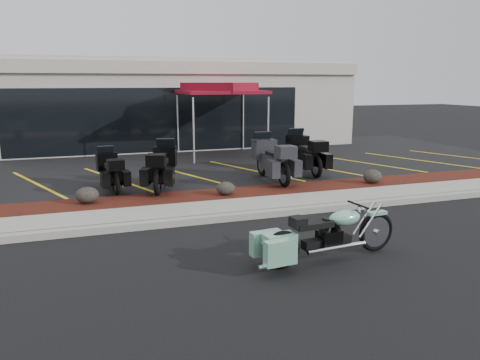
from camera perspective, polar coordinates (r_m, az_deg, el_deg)
name	(u,v)px	position (r m, az deg, el deg)	size (l,w,h in m)	color
ground	(246,232)	(9.69, 0.78, -6.34)	(90.00, 90.00, 0.00)	black
curb	(233,217)	(10.48, -0.87, -4.49)	(24.00, 0.25, 0.15)	gray
sidewalk	(224,209)	(11.13, -1.97, -3.53)	(24.00, 1.20, 0.15)	gray
mulch_bed	(211,197)	(12.24, -3.59, -2.09)	(24.00, 1.20, 0.16)	#34180C
upper_lot	(172,164)	(17.41, -8.25, 1.98)	(26.00, 9.60, 0.15)	black
dealership_building	(147,103)	(23.37, -11.25, 9.15)	(18.00, 8.16, 4.00)	#A6A296
boulder_left	(87,195)	(11.84, -18.14, -1.76)	(0.56, 0.47, 0.40)	black
boulder_mid	(226,188)	(12.09, -1.77, -1.02)	(0.48, 0.40, 0.34)	black
boulder_right	(372,176)	(14.02, 15.85, 0.43)	(0.56, 0.46, 0.39)	black
hero_cruiser	(376,226)	(8.81, 16.27, -5.41)	(2.75, 0.70, 0.97)	#7DC2A0
touring_black_front	(106,165)	(13.77, -16.00, 1.73)	(1.94, 0.74, 1.13)	black
touring_black_mid	(166,161)	(13.69, -9.01, 2.36)	(2.23, 0.85, 1.30)	black
touring_grey	(262,154)	(14.54, 2.75, 3.22)	(2.39, 0.91, 1.39)	#2D2D32
touring_black_rear	(296,148)	(15.88, 6.79, 3.85)	(2.35, 0.90, 1.37)	black
traffic_cone	(157,160)	(16.49, -10.03, 2.36)	(0.33, 0.33, 0.41)	red
popup_canopy	(221,89)	(18.44, -2.39, 10.97)	(3.94, 3.94, 2.85)	silver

